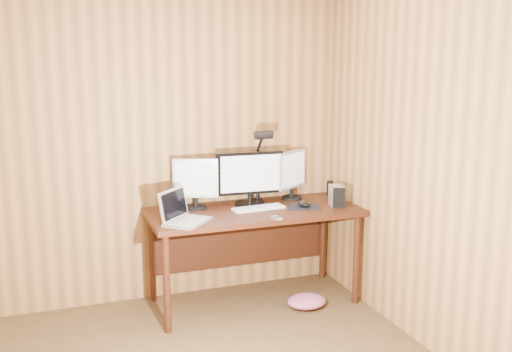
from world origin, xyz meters
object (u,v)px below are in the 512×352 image
monitor_left (196,182)px  monitor_right (292,174)px  hard_drive (337,196)px  desk_lamp (261,155)px  laptop (182,214)px  speaker (330,189)px  desk (251,222)px  keyboard (259,208)px  monitor_center (250,178)px  mouse (304,204)px  phone (277,218)px

monitor_left → monitor_right: (0.82, 0.05, 0.01)m
hard_drive → desk_lamp: bearing=163.5°
laptop → speaker: bearing=-30.7°
desk → keyboard: keyboard is taller
monitor_right → monitor_center: bearing=157.0°
mouse → hard_drive: 0.27m
monitor_center → monitor_left: bearing=-179.6°
keyboard → monitor_right: bearing=25.0°
keyboard → phone: size_ratio=4.24×
desk → keyboard: (0.04, -0.08, 0.13)m
keyboard → speaker: 0.75m
hard_drive → laptop: bearing=-163.7°
hard_drive → monitor_right: bearing=140.3°
keyboard → phone: (0.03, -0.30, -0.00)m
monitor_right → mouse: 0.34m
monitor_left → speaker: 1.17m
phone → keyboard: bearing=91.0°
monitor_right → phone: (-0.34, -0.51, -0.21)m
hard_drive → desk_lamp: desk_lamp is taller
monitor_left → phone: bearing=-27.0°
desk_lamp → monitor_center: bearing=-163.2°
phone → mouse: bearing=30.9°
monitor_left → speaker: (1.16, 0.04, -0.14)m
desk_lamp → monitor_right: bearing=-0.4°
desk → monitor_center: (0.02, 0.07, 0.34)m
monitor_center → phone: bearing=-80.7°
phone → desk_lamp: (0.06, 0.49, 0.38)m
desk → keyboard: bearing=-64.1°
keyboard → phone: keyboard is taller
monitor_center → keyboard: bearing=-80.0°
desk → hard_drive: bearing=-16.3°
desk → laptop: 0.67m
monitor_right → laptop: 1.08m
hard_drive → phone: hard_drive is taller
keyboard → hard_drive: (0.61, -0.11, 0.07)m
monitor_center → laptop: monitor_center is taller
monitor_center → hard_drive: 0.69m
phone → desk: bearing=95.4°
desk → speaker: speaker is taller
monitor_right → mouse: bearing=-125.8°
phone → desk_lamp: desk_lamp is taller
hard_drive → desk_lamp: (-0.52, 0.31, 0.31)m
laptop → speaker: size_ratio=3.21×
monitor_center → laptop: size_ratio=1.32×
desk → mouse: bearing=-20.3°
speaker → desk_lamp: 0.71m
mouse → phone: 0.40m
monitor_left → mouse: 0.85m
monitor_left → laptop: bearing=-101.6°
desk → desk_lamp: (0.13, 0.12, 0.51)m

